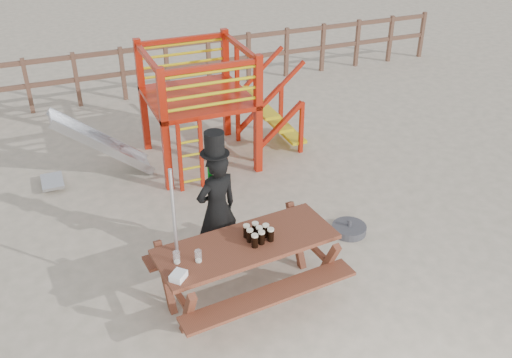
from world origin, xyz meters
name	(u,v)px	position (x,y,z in m)	size (l,w,h in m)	color
ground	(270,281)	(0.00, 0.00, 0.00)	(60.00, 60.00, 0.00)	#C3B098
back_fence	(145,65)	(0.00, 7.00, 0.74)	(15.09, 0.09, 1.20)	brown
playground_fort	(194,105)	(0.12, 3.58, 1.07)	(4.71, 1.84, 2.10)	#A91D0B
picnic_table	(247,263)	(-0.39, -0.16, 0.53)	(2.32, 1.71, 0.85)	brown
man_with_hat	(217,206)	(-0.47, 0.69, 0.87)	(0.68, 0.53, 1.94)	black
metal_pole	(176,242)	(-1.20, -0.01, 0.97)	(0.04, 0.04, 1.94)	#B2B2B7
parasol_base	(349,229)	(1.52, 0.55, 0.06)	(0.51, 0.51, 0.21)	#39393E
paper_bag	(178,276)	(-1.32, -0.50, 0.89)	(0.18, 0.14, 0.08)	white
stout_pints	(258,234)	(-0.24, -0.17, 0.93)	(0.32, 0.31, 0.17)	black
empty_glasses	(187,257)	(-1.14, -0.26, 0.92)	(0.31, 0.15, 0.15)	silver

